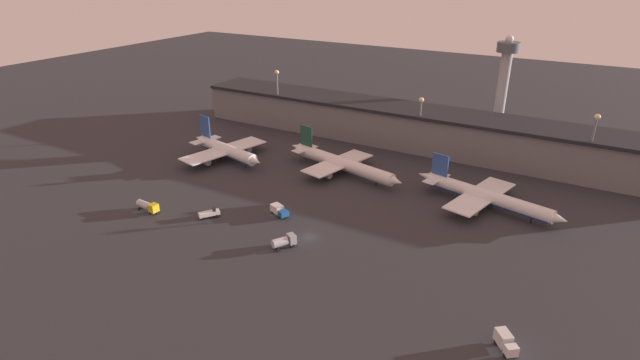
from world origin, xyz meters
TOP-DOWN VIEW (x-y plane):
  - ground at (0.00, 0.00)m, footprint 600.00×600.00m
  - terminal_building at (0.00, 80.48)m, footprint 188.09×20.51m
  - airplane_0 at (-54.68, 32.35)m, footprint 37.73×34.00m
  - airplane_1 at (-12.64, 42.12)m, footprint 48.58×28.77m
  - airplane_2 at (35.47, 40.58)m, footprint 45.66×30.55m
  - service_vehicle_0 at (-47.87, -10.75)m, footprint 7.71×2.77m
  - service_vehicle_1 at (-13.79, 6.21)m, footprint 6.60×4.69m
  - service_vehicle_2 at (52.76, -17.07)m, footprint 5.24×5.67m
  - service_vehicle_3 at (-2.85, -7.59)m, footprint 5.19×6.50m
  - service_vehicle_4 at (-30.01, -4.65)m, footprint 5.01×5.95m
  - lamp_post_0 at (-58.85, 72.04)m, footprint 1.80×1.80m
  - lamp_post_1 at (3.51, 72.04)m, footprint 1.80×1.80m
  - lamp_post_2 at (59.12, 72.04)m, footprint 1.80×1.80m
  - control_tower at (22.05, 120.70)m, footprint 9.00×9.00m

SIDE VIEW (x-z plane):
  - ground at x=0.00m, z-range 0.00..0.00m
  - service_vehicle_4 at x=-30.01m, z-range -0.08..2.52m
  - service_vehicle_1 at x=-13.79m, z-range 0.20..3.04m
  - service_vehicle_0 at x=-47.87m, z-range 0.22..3.24m
  - service_vehicle_3 at x=-2.85m, z-range 0.22..3.35m
  - service_vehicle_2 at x=52.76m, z-range 0.18..3.48m
  - airplane_2 at x=35.47m, z-range -2.76..9.69m
  - airplane_1 at x=-12.64m, z-range -2.99..10.12m
  - airplane_0 at x=-54.68m, z-range -3.29..10.74m
  - terminal_building at x=0.00m, z-range 0.06..14.97m
  - lamp_post_1 at x=3.51m, z-range 3.22..24.93m
  - lamp_post_2 at x=59.12m, z-range 3.34..27.08m
  - lamp_post_0 at x=-58.85m, z-range 3.41..28.54m
  - control_tower at x=22.05m, z-range 3.29..42.19m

